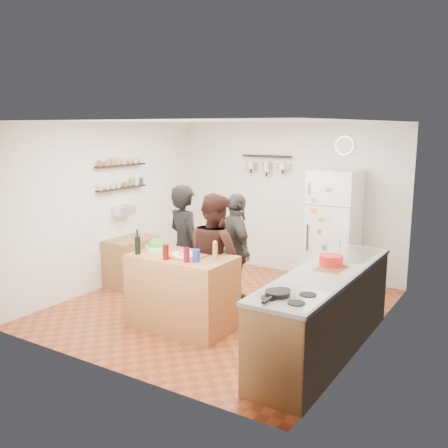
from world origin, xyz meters
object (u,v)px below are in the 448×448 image
Objects in this scene: skillet at (278,293)px; pepper_mill at (215,252)px; person_back at (236,250)px; red_bowl at (331,260)px; wall_clock at (345,146)px; counter_run at (325,313)px; prep_island at (182,292)px; fridge at (334,229)px; wine_bottle at (138,245)px; salt_canister at (196,255)px; person_left at (185,248)px; side_table at (132,261)px; person_center at (216,257)px; salad_bowl at (157,248)px.

pepper_mill is at bearing 146.88° from skillet.
red_bowl is at bearing -157.13° from person_back.
counter_run is at bearing -74.08° from wall_clock.
prep_island is 2.78m from fridge.
wall_clock reaches higher than pepper_mill.
wine_bottle is 0.81m from salt_canister.
person_left reaches higher than counter_run.
person_left is 2.12× the size of side_table.
skillet is at bearing 171.04° from person_back.
prep_island is at bearing 91.82° from person_center.
person_back is at bearing 61.98° from wine_bottle.
person_left reaches higher than person_back.
red_bowl is at bearing 18.92° from wine_bottle.
wine_bottle is at bearing -164.13° from pepper_mill.
salt_canister is 1.53m from red_bowl.
wall_clock is (0.78, 2.45, 1.33)m from person_center.
salad_bowl is at bearing 58.57° from person_center.
person_back is 5.21× the size of wall_clock.
salad_bowl is 1.11× the size of red_bowl.
person_back is (-0.29, 0.97, -0.22)m from pepper_mill.
salad_bowl is 2.19m from skillet.
person_center reaches higher than wine_bottle.
prep_island is 6.88× the size of pepper_mill.
fridge is 1.29m from wall_clock.
person_back is at bearing 106.51° from pepper_mill.
person_left is at bearing -123.50° from fridge.
salt_canister is (0.80, 0.10, -0.04)m from wine_bottle.
skillet is 0.29× the size of side_table.
person_back reaches higher than wine_bottle.
person_left reaches higher than red_bowl.
salad_bowl is (-0.42, 0.05, 0.48)m from prep_island.
fridge is at bearing 109.01° from red_bowl.
red_bowl is at bearing -73.49° from wall_clock.
fridge is at bearing 78.03° from pepper_mill.
salad_bowl reaches higher than side_table.
salt_canister is 0.08× the size of fridge.
red_bowl is at bearing 21.21° from pepper_mill.
salad_bowl is 0.18× the size of person_center.
wall_clock reaches higher than fridge.
counter_run is 3.29× the size of side_table.
counter_run is (1.73, 0.26, -0.01)m from prep_island.
side_table is (-2.16, 0.91, -0.64)m from pepper_mill.
salad_bowl is at bearing -119.18° from fridge.
person_back reaches higher than salad_bowl.
salad_bowl is 0.74m from person_center.
person_back is 1.96× the size of side_table.
side_table is at bearing 4.96° from person_left.
prep_island is 4.26× the size of salad_bowl.
pepper_mill is 0.11× the size of person_center.
person_center is (0.56, -0.11, -0.03)m from person_left.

